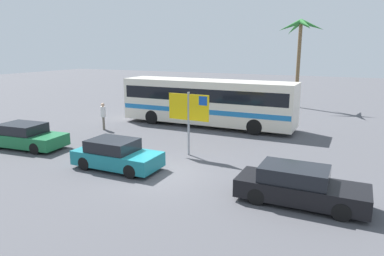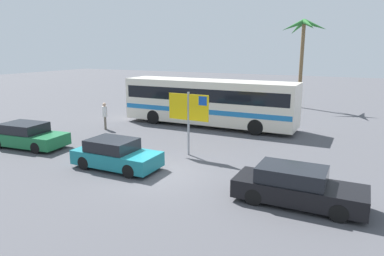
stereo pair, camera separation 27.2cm
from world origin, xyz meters
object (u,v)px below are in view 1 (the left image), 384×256
object	(u,v)px
bus_front_coach	(207,100)
car_black	(299,186)
ferry_sign	(189,110)
car_teal	(116,155)
car_green	(26,136)
pedestrian_by_bus	(103,114)

from	to	relation	value
bus_front_coach	car_black	size ratio (longest dim) A/B	2.74
ferry_sign	car_teal	bearing A→B (deg)	-120.59
car_black	car_green	xyz separation A→B (m)	(-14.52, 0.87, 0.00)
ferry_sign	pedestrian_by_bus	distance (m)	8.17
car_teal	car_green	xyz separation A→B (m)	(-6.54, 0.63, 0.00)
car_black	car_green	size ratio (longest dim) A/B	1.00
car_teal	car_green	world-z (taller)	same
bus_front_coach	ferry_sign	size ratio (longest dim) A/B	3.77
bus_front_coach	pedestrian_by_bus	world-z (taller)	bus_front_coach
car_green	pedestrian_by_bus	distance (m)	5.38
bus_front_coach	car_green	xyz separation A→B (m)	(-6.69, -9.35, -1.15)
bus_front_coach	car_green	bearing A→B (deg)	-125.58
bus_front_coach	car_green	world-z (taller)	bus_front_coach
ferry_sign	car_teal	size ratio (longest dim) A/B	0.81
ferry_sign	car_green	size ratio (longest dim) A/B	0.72
car_teal	car_black	world-z (taller)	same
car_teal	car_green	bearing A→B (deg)	174.20
ferry_sign	car_green	distance (m)	9.16
car_black	pedestrian_by_bus	distance (m)	14.87
car_green	car_black	bearing A→B (deg)	-8.70
bus_front_coach	ferry_sign	xyz separation A→B (m)	(1.92, -6.72, 0.54)
bus_front_coach	ferry_sign	bearing A→B (deg)	-74.06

